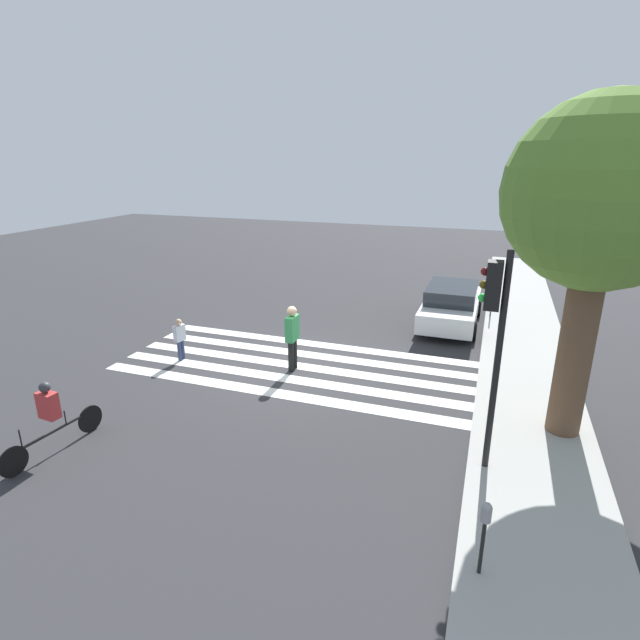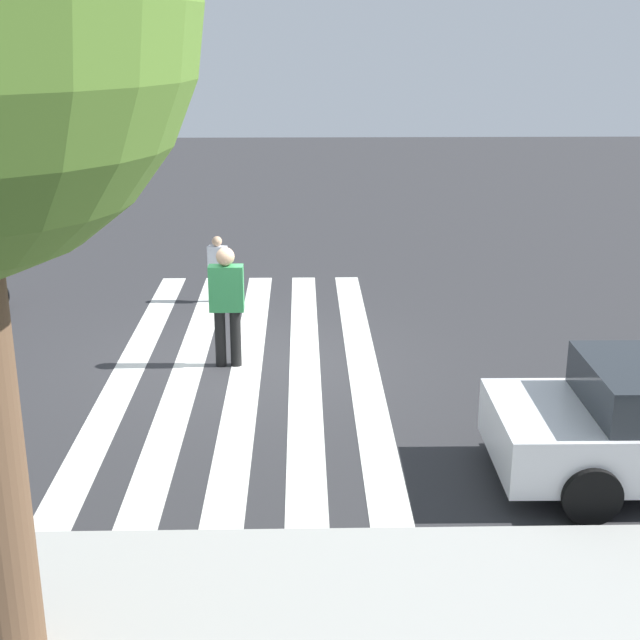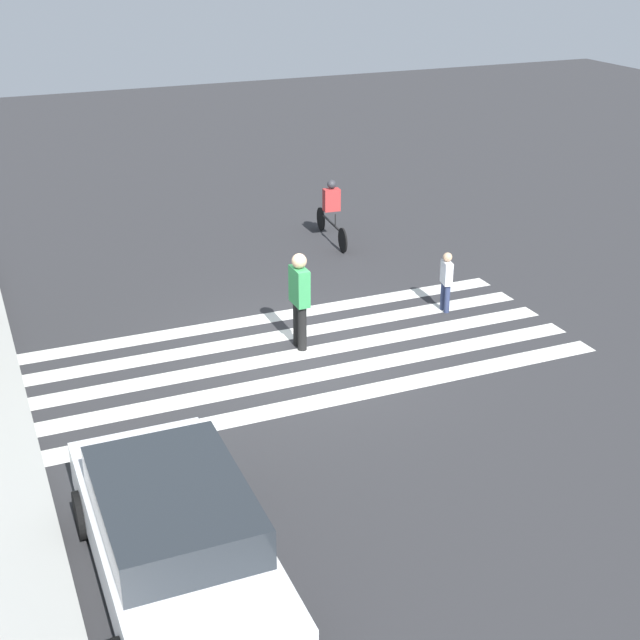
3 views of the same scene
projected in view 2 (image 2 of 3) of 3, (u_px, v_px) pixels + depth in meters
ground_plane at (247, 364)px, 13.77m from camera, size 60.00×60.00×0.00m
sidewalk_curb at (206, 613)px, 7.81m from camera, size 36.00×2.50×0.14m
crosswalk_stripes at (247, 364)px, 13.77m from camera, size 4.04×10.00×0.01m
pedestrian_adult_tall_backpack at (227, 300)px, 13.40m from camera, size 0.52×0.28×1.87m
pedestrian_adult_yellow_jacket at (218, 265)px, 16.70m from camera, size 0.38×0.23×1.27m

